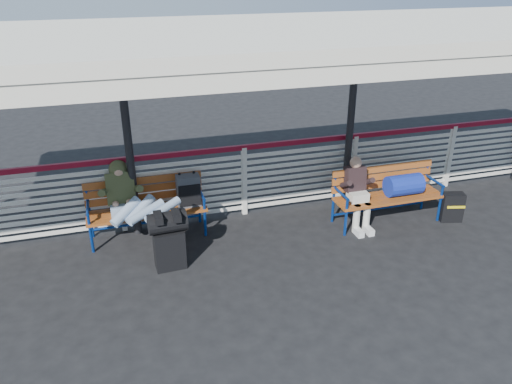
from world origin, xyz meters
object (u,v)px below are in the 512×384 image
object	(u,v)px
traveler_man	(137,205)
companion_person	(358,192)
bench_left	(162,198)
luggage_stack	(169,238)
suitcase_side	(452,207)
bench_right	(395,187)

from	to	relation	value
traveler_man	companion_person	size ratio (longest dim) A/B	1.37
bench_left	traveler_man	world-z (taller)	traveler_man
luggage_stack	suitcase_side	world-z (taller)	luggage_stack
luggage_stack	traveler_man	size ratio (longest dim) A/B	0.55
traveler_man	suitcase_side	size ratio (longest dim) A/B	3.20
traveler_man	bench_right	bearing A→B (deg)	-4.10
bench_left	suitcase_side	size ratio (longest dim) A/B	3.67
bench_left	traveler_man	size ratio (longest dim) A/B	1.15
bench_right	traveler_man	world-z (taller)	traveler_man
luggage_stack	bench_left	size ratio (longest dim) A/B	0.48
luggage_stack	suitcase_side	distance (m)	4.66
luggage_stack	bench_right	world-z (taller)	bench_right
luggage_stack	bench_left	distance (m)	1.01
companion_person	suitcase_side	bearing A→B (deg)	-10.54
bench_right	companion_person	bearing A→B (deg)	-179.44
luggage_stack	suitcase_side	bearing A→B (deg)	-2.32
luggage_stack	bench_right	bearing A→B (deg)	2.50
companion_person	bench_left	bearing A→B (deg)	167.82
bench_right	traveler_man	bearing A→B (deg)	175.90
luggage_stack	bench_right	size ratio (longest dim) A/B	0.48
luggage_stack	traveler_man	distance (m)	0.78
bench_right	suitcase_side	world-z (taller)	bench_right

